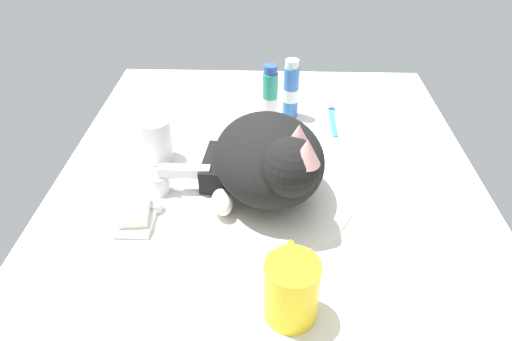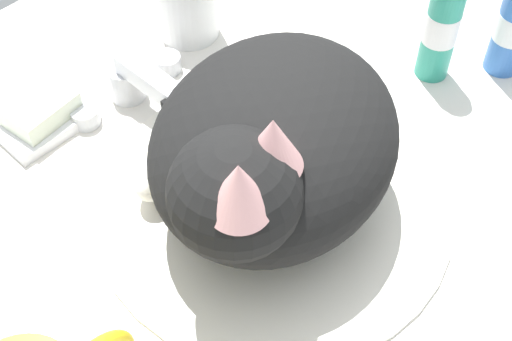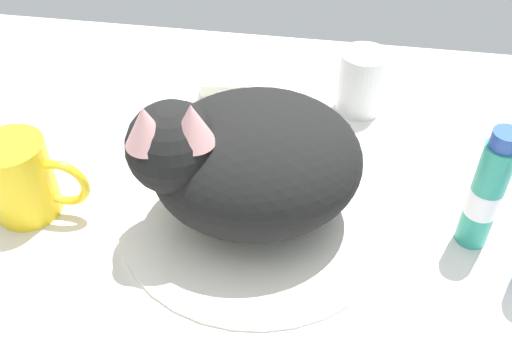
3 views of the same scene
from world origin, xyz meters
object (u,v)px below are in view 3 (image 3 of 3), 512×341
(faucet, at_px, (278,104))
(toothpaste_bottle, at_px, (486,190))
(rinse_cup, at_px, (362,82))
(soap_bar, at_px, (224,83))
(cat, at_px, (246,159))
(coffee_mug, at_px, (23,179))

(faucet, height_order, toothpaste_bottle, toothpaste_bottle)
(faucet, bearing_deg, rinse_cup, 21.94)
(soap_bar, bearing_deg, toothpaste_bottle, -34.49)
(cat, bearing_deg, coffee_mug, -172.68)
(soap_bar, distance_m, toothpaste_bottle, 0.40)
(coffee_mug, xyz_separation_m, soap_bar, (0.18, 0.26, -0.03))
(coffee_mug, height_order, soap_bar, coffee_mug)
(cat, bearing_deg, faucet, 86.47)
(coffee_mug, bearing_deg, toothpaste_bottle, 4.39)
(faucet, height_order, soap_bar, faucet)
(coffee_mug, height_order, rinse_cup, coffee_mug)
(soap_bar, xyz_separation_m, toothpaste_bottle, (0.32, -0.22, 0.05))
(coffee_mug, relative_size, rinse_cup, 1.34)
(faucet, relative_size, soap_bar, 2.08)
(faucet, distance_m, coffee_mug, 0.34)
(coffee_mug, distance_m, toothpaste_bottle, 0.50)
(soap_bar, bearing_deg, rinse_cup, 0.47)
(cat, distance_m, rinse_cup, 0.26)
(faucet, height_order, rinse_cup, rinse_cup)
(coffee_mug, xyz_separation_m, rinse_cup, (0.37, 0.26, -0.00))
(rinse_cup, bearing_deg, cat, -117.75)
(faucet, bearing_deg, cat, -93.53)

